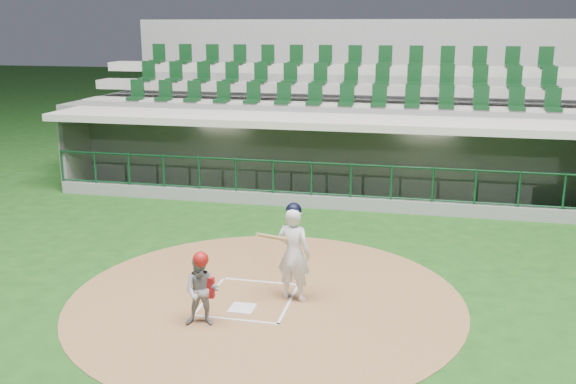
{
  "coord_description": "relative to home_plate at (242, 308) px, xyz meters",
  "views": [
    {
      "loc": [
        3.03,
        -10.68,
        4.86
      ],
      "look_at": [
        0.09,
        2.6,
        1.3
      ],
      "focal_mm": 40.0,
      "sensor_mm": 36.0,
      "label": 1
    }
  ],
  "objects": [
    {
      "name": "batter_box_chalk",
      "position": [
        0.0,
        0.4,
        -0.0
      ],
      "size": [
        1.55,
        1.8,
        0.01
      ],
      "color": "white",
      "rests_on": "ground"
    },
    {
      "name": "ground",
      "position": [
        0.0,
        0.7,
        -0.02
      ],
      "size": [
        120.0,
        120.0,
        0.0
      ],
      "primitive_type": "plane",
      "color": "#153F12",
      "rests_on": "ground"
    },
    {
      "name": "dirt_circle",
      "position": [
        0.3,
        0.5,
        -0.02
      ],
      "size": [
        7.2,
        7.2,
        0.01
      ],
      "primitive_type": "cylinder",
      "color": "brown",
      "rests_on": "ground"
    },
    {
      "name": "batter",
      "position": [
        0.79,
        0.61,
        0.9
      ],
      "size": [
        0.9,
        0.92,
        1.82
      ],
      "color": "white",
      "rests_on": "dirt_circle"
    },
    {
      "name": "seating_deck",
      "position": [
        0.0,
        11.61,
        1.4
      ],
      "size": [
        17.0,
        6.72,
        5.15
      ],
      "color": "slate",
      "rests_on": "ground"
    },
    {
      "name": "home_plate",
      "position": [
        0.0,
        0.0,
        0.0
      ],
      "size": [
        0.43,
        0.43,
        0.02
      ],
      "primitive_type": "cube",
      "color": "silver",
      "rests_on": "dirt_circle"
    },
    {
      "name": "catcher",
      "position": [
        -0.47,
        -0.73,
        0.62
      ],
      "size": [
        0.66,
        0.55,
        1.29
      ],
      "color": "gray",
      "rests_on": "dirt_circle"
    },
    {
      "name": "dugout_structure",
      "position": [
        0.06,
        8.54,
        0.93
      ],
      "size": [
        16.4,
        3.7,
        3.0
      ],
      "color": "slate",
      "rests_on": "ground"
    }
  ]
}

